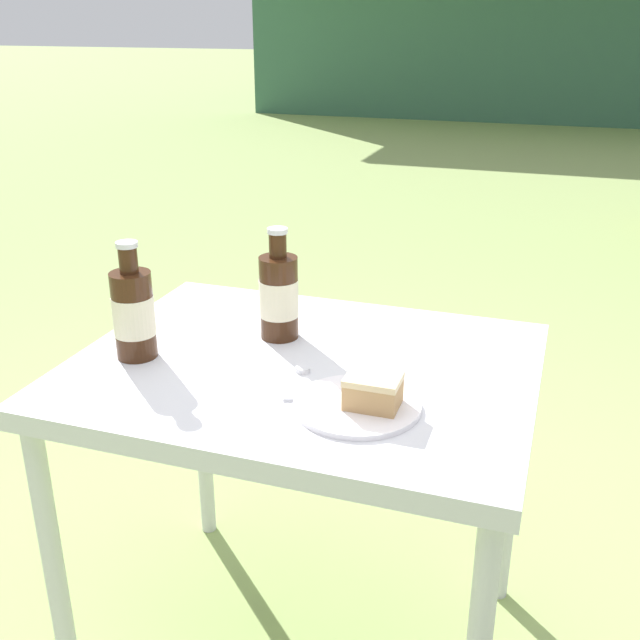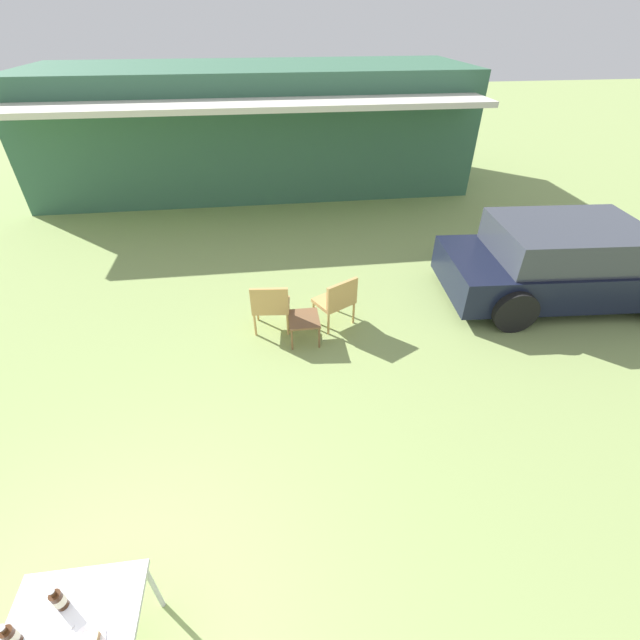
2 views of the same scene
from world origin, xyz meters
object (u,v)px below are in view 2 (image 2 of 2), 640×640
at_px(parked_car, 568,263).
at_px(cola_bottle_near, 58,600).
at_px(wicker_chair_cushioned, 271,304).
at_px(garden_side_table, 304,321).
at_px(cola_bottle_far, 11,636).
at_px(patio_table, 76,624).
at_px(wicker_chair_plain, 337,299).

relative_size(parked_car, cola_bottle_near, 18.14).
bearing_deg(cola_bottle_near, wicker_chair_cushioned, 68.34).
height_order(wicker_chair_cushioned, garden_side_table, wicker_chair_cushioned).
bearing_deg(cola_bottle_far, patio_table, 13.64).
xyz_separation_m(garden_side_table, cola_bottle_near, (-2.03, -3.64, 0.47)).
xyz_separation_m(wicker_chair_plain, garden_side_table, (-0.54, -0.29, -0.14)).
relative_size(wicker_chair_cushioned, cola_bottle_near, 3.57).
bearing_deg(patio_table, wicker_chair_plain, 58.36).
bearing_deg(cola_bottle_near, patio_table, -48.64).
relative_size(wicker_chair_cushioned, wicker_chair_plain, 1.00).
distance_m(garden_side_table, cola_bottle_far, 4.46).
xyz_separation_m(parked_car, garden_side_table, (-4.49, -0.64, -0.31)).
distance_m(garden_side_table, cola_bottle_near, 4.19).
bearing_deg(patio_table, cola_bottle_far, -166.36).
height_order(parked_car, cola_bottle_near, parked_car).
height_order(wicker_chair_cushioned, cola_bottle_near, cola_bottle_near).
bearing_deg(garden_side_table, cola_bottle_far, -120.67).
bearing_deg(cola_bottle_near, parked_car, 33.27).
relative_size(parked_car, wicker_chair_plain, 5.08).
xyz_separation_m(parked_car, cola_bottle_far, (-6.75, -4.46, 0.16)).
bearing_deg(parked_car, wicker_chair_cushioned, -172.42).
xyz_separation_m(parked_car, cola_bottle_near, (-6.52, -4.28, 0.16)).
relative_size(wicker_chair_plain, garden_side_table, 1.64).
bearing_deg(wicker_chair_cushioned, patio_table, 75.60).
xyz_separation_m(wicker_chair_cushioned, cola_bottle_near, (-1.56, -3.94, 0.33)).
bearing_deg(cola_bottle_far, wicker_chair_plain, 55.68).
height_order(cola_bottle_near, cola_bottle_far, same).
xyz_separation_m(garden_side_table, patio_table, (-1.94, -3.74, 0.31)).
bearing_deg(garden_side_table, cola_bottle_near, -119.21).
distance_m(patio_table, cola_bottle_far, 0.37).
relative_size(garden_side_table, patio_table, 0.58).
relative_size(parked_car, garden_side_table, 8.34).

